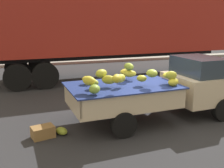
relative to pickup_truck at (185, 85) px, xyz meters
name	(u,v)px	position (x,y,z in m)	size (l,w,h in m)	color
ground	(154,119)	(-1.05, -0.11, -0.89)	(220.00, 220.00, 0.00)	#28282B
curb_strip	(80,62)	(-1.05, 10.59, -0.81)	(80.00, 0.80, 0.16)	gray
pickup_truck	(185,85)	(0.00, 0.00, 0.00)	(5.21, 2.08, 1.70)	#CCB793
semi_trailer	(116,24)	(-0.21, 5.74, 1.65)	(12.09, 3.06, 3.95)	maroon
fallen_banana_bunch_near_tailgate	(62,131)	(-3.67, -0.31, -0.81)	(0.36, 0.24, 0.17)	olive
produce_crate	(43,132)	(-4.11, -0.36, -0.75)	(0.52, 0.36, 0.28)	olive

